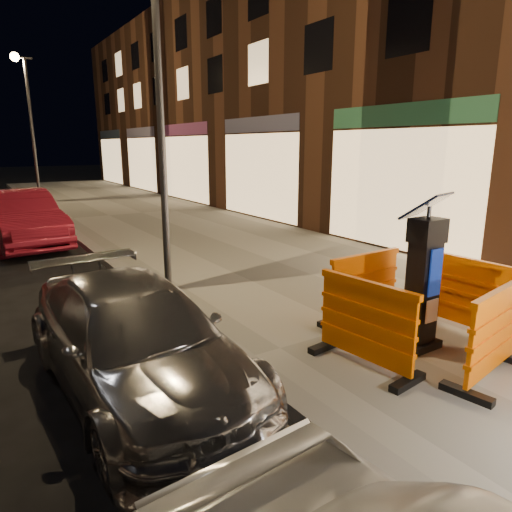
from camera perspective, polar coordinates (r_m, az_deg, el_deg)
ground_plane at (r=5.66m, az=-1.41°, el=-14.01°), size 120.00×120.00×0.00m
sidewalk at (r=7.50m, az=18.76°, el=-7.01°), size 6.00×60.00×0.15m
kerb at (r=5.63m, az=-1.41°, el=-13.34°), size 0.30×60.00×0.15m
parking_kiosk at (r=5.92m, az=20.18°, el=-2.49°), size 0.63×0.63×1.83m
barrier_front at (r=5.57m, az=27.65°, el=-8.69°), size 1.39×0.76×1.02m
barrier_back at (r=6.62m, az=13.38°, el=-3.99°), size 1.33×0.59×1.02m
barrier_kerbside at (r=5.36m, az=13.54°, el=-8.29°), size 0.70×1.37×1.02m
barrier_bldgside at (r=6.79m, az=24.80°, el=-4.47°), size 0.61×1.34×1.02m
car_silver at (r=5.43m, az=-14.43°, el=-15.78°), size 1.80×4.13×1.18m
car_red at (r=13.71m, az=-27.13°, el=1.12°), size 2.01×4.62×1.48m
street_lamp_mid at (r=7.84m, az=-11.88°, el=17.22°), size 0.12×0.12×6.00m
street_lamp_far at (r=22.48m, az=-26.16°, el=13.69°), size 0.12×0.12×6.00m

